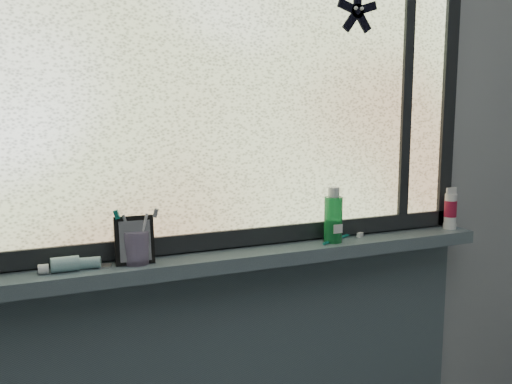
{
  "coord_description": "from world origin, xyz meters",
  "views": [
    {
      "loc": [
        -0.61,
        -0.25,
        1.44
      ],
      "look_at": [
        -0.03,
        1.05,
        1.22
      ],
      "focal_mm": 40.0,
      "sensor_mm": 36.0,
      "label": 1
    }
  ],
  "objects": [
    {
      "name": "wall_back",
      "position": [
        0.0,
        1.3,
        1.25
      ],
      "size": [
        3.0,
        0.01,
        2.5
      ],
      "primitive_type": "cube",
      "color": "#9EA3A8",
      "rests_on": "ground"
    },
    {
      "name": "window_pane",
      "position": [
        0.0,
        1.28,
        1.53
      ],
      "size": [
        1.5,
        0.01,
        1.0
      ],
      "primitive_type": "cube",
      "color": "silver",
      "rests_on": "wall_back"
    },
    {
      "name": "toothbrush_lying",
      "position": [
        0.32,
        1.23,
        1.03
      ],
      "size": [
        0.19,
        0.11,
        0.01
      ],
      "primitive_type": null,
      "rotation": [
        0.0,
        0.0,
        0.5
      ],
      "color": "#0C6E61",
      "rests_on": "windowsill"
    },
    {
      "name": "toothpaste_tube",
      "position": [
        -0.46,
        1.22,
        1.04
      ],
      "size": [
        0.22,
        0.06,
        0.04
      ],
      "primitive_type": null,
      "rotation": [
        0.0,
        0.0,
        -0.07
      ],
      "color": "silver",
      "rests_on": "windowsill"
    },
    {
      "name": "vanity_mirror",
      "position": [
        -0.31,
        1.22,
        1.08
      ],
      "size": [
        0.11,
        0.06,
        0.13
      ],
      "primitive_type": "cube",
      "rotation": [
        0.0,
        0.0,
        -0.06
      ],
      "color": "black",
      "rests_on": "windowsill"
    },
    {
      "name": "cream_tube",
      "position": [
        0.77,
        1.23,
        1.1
      ],
      "size": [
        0.04,
        0.04,
        0.1
      ],
      "primitive_type": "cylinder",
      "rotation": [
        0.0,
        0.0,
        0.03
      ],
      "color": "silver",
      "rests_on": "windowsill"
    },
    {
      "name": "frame_right",
      "position": [
        0.78,
        1.28,
        1.53
      ],
      "size": [
        0.05,
        0.03,
        1.1
      ],
      "primitive_type": "cube",
      "color": "black",
      "rests_on": "wall_back"
    },
    {
      "name": "frame_bottom",
      "position": [
        0.0,
        1.28,
        1.05
      ],
      "size": [
        1.6,
        0.03,
        0.05
      ],
      "primitive_type": "cube",
      "color": "black",
      "rests_on": "windowsill"
    },
    {
      "name": "starfish_sticker",
      "position": [
        0.4,
        1.27,
        1.72
      ],
      "size": [
        0.15,
        0.02,
        0.15
      ],
      "primitive_type": null,
      "color": "black",
      "rests_on": "window_pane"
    },
    {
      "name": "windowsill",
      "position": [
        0.0,
        1.23,
        1.0
      ],
      "size": [
        1.62,
        0.14,
        0.04
      ],
      "primitive_type": "cube",
      "color": "#4D5E66",
      "rests_on": "wall_back"
    },
    {
      "name": "toothbrush_cup",
      "position": [
        -0.3,
        1.22,
        1.06
      ],
      "size": [
        0.09,
        0.09,
        0.09
      ],
      "primitive_type": "cylinder",
      "rotation": [
        0.0,
        0.0,
        -0.34
      ],
      "color": "#AF96C6",
      "rests_on": "windowsill"
    },
    {
      "name": "frame_mullion",
      "position": [
        0.6,
        1.28,
        1.53
      ],
      "size": [
        0.03,
        0.03,
        1.0
      ],
      "primitive_type": "cube",
      "color": "black",
      "rests_on": "wall_back"
    },
    {
      "name": "mouthwash_bottle",
      "position": [
        0.3,
        1.22,
        1.11
      ],
      "size": [
        0.07,
        0.07,
        0.14
      ],
      "primitive_type": "cylinder",
      "rotation": [
        0.0,
        0.0,
        -0.35
      ],
      "color": "#1C9142",
      "rests_on": "windowsill"
    }
  ]
}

